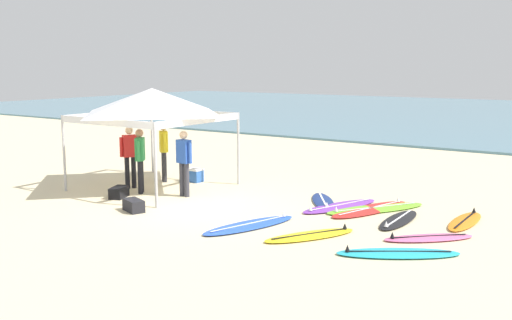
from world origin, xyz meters
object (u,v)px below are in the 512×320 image
at_px(surfboard_navy, 323,201).
at_px(surfboard_red, 371,209).
at_px(surfboard_pink, 428,238).
at_px(surfboard_black, 399,220).
at_px(person_yellow, 164,148).
at_px(cooler_box, 194,175).
at_px(surfboard_cyan, 398,253).
at_px(person_green, 140,156).
at_px(person_blue, 184,159).
at_px(surfboard_lime, 375,208).
at_px(surfboard_yellow, 310,235).
at_px(gear_bag_by_pole, 134,205).
at_px(surfboard_purple, 340,206).
at_px(gear_bag_near_tent, 119,192).
at_px(person_red, 130,153).
at_px(canopy_tent, 152,101).
at_px(surfboard_blue, 250,225).
at_px(surfboard_orange, 465,221).

bearing_deg(surfboard_navy, surfboard_red, -4.81).
xyz_separation_m(surfboard_pink, surfboard_red, (-1.84, 1.51, -0.00)).
relative_size(surfboard_black, person_yellow, 1.13).
xyz_separation_m(surfboard_pink, cooler_box, (-7.50, 1.86, 0.16)).
bearing_deg(surfboard_cyan, person_green, 171.43).
distance_m(person_green, person_blue, 1.27).
bearing_deg(surfboard_lime, surfboard_yellow, -94.45).
relative_size(person_yellow, gear_bag_by_pole, 2.85).
relative_size(surfboard_purple, person_yellow, 1.39).
distance_m(person_yellow, gear_bag_near_tent, 2.42).
height_order(surfboard_lime, surfboard_cyan, same).
xyz_separation_m(person_red, cooler_box, (0.85, 1.68, -0.79)).
height_order(canopy_tent, surfboard_blue, canopy_tent).
relative_size(surfboard_red, gear_bag_near_tent, 4.30).
distance_m(surfboard_blue, surfboard_orange, 4.66).
xyz_separation_m(surfboard_purple, person_yellow, (-5.66, 0.01, 0.95)).
height_order(surfboard_purple, surfboard_blue, same).
bearing_deg(surfboard_navy, person_blue, -157.09).
height_order(canopy_tent, surfboard_pink, canopy_tent).
bearing_deg(surfboard_pink, surfboard_lime, 137.24).
bearing_deg(gear_bag_by_pole, surfboard_lime, 35.22).
distance_m(surfboard_lime, person_yellow, 6.53).
bearing_deg(gear_bag_by_pole, person_yellow, 121.28).
height_order(surfboard_navy, person_blue, person_blue).
height_order(surfboard_purple, person_green, person_green).
bearing_deg(canopy_tent, surfboard_black, 2.91).
xyz_separation_m(surfboard_navy, person_green, (-4.53, -1.73, 0.95)).
relative_size(surfboard_cyan, cooler_box, 4.37).
bearing_deg(person_blue, surfboard_cyan, -13.16).
distance_m(person_yellow, person_red, 1.23).
distance_m(surfboard_red, gear_bag_near_tent, 6.35).
bearing_deg(surfboard_red, surfboard_lime, 60.82).
xyz_separation_m(surfboard_purple, surfboard_blue, (-0.84, -2.57, -0.00)).
xyz_separation_m(canopy_tent, person_blue, (1.43, -0.38, -1.40)).
bearing_deg(cooler_box, canopy_tent, -106.65).
xyz_separation_m(surfboard_cyan, gear_bag_by_pole, (-6.24, -0.39, 0.10)).
bearing_deg(cooler_box, surfboard_lime, -2.23).
height_order(surfboard_purple, surfboard_lime, same).
bearing_deg(person_red, surfboard_red, 11.62).
distance_m(surfboard_blue, person_red, 5.22).
relative_size(surfboard_orange, person_yellow, 1.09).
bearing_deg(canopy_tent, surfboard_lime, 9.56).
height_order(surfboard_cyan, person_red, person_red).
bearing_deg(canopy_tent, person_yellow, 114.33).
bearing_deg(surfboard_red, person_yellow, -178.94).
distance_m(surfboard_pink, gear_bag_by_pole, 6.60).
relative_size(surfboard_blue, person_green, 1.42).
distance_m(surfboard_purple, surfboard_blue, 2.71).
relative_size(person_yellow, person_red, 1.00).
bearing_deg(person_green, gear_bag_near_tent, -95.88).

